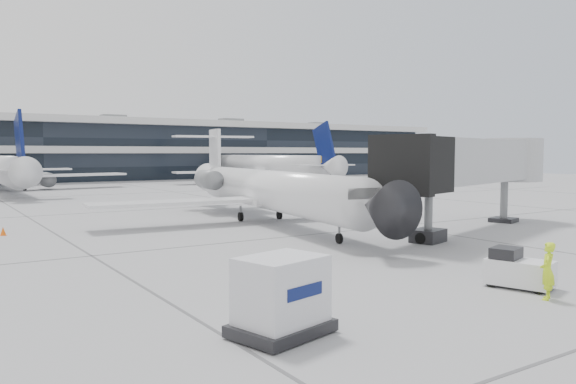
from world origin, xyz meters
TOP-DOWN VIEW (x-y plane):
  - ground at (0.00, 0.00)m, footprint 220.00×220.00m
  - terminal at (0.00, 82.00)m, footprint 170.00×22.00m
  - bg_jet_center at (-8.00, 55.00)m, footprint 32.00×40.00m
  - bg_jet_right at (32.00, 55.00)m, footprint 32.00×40.00m
  - regional_jet at (3.93, 6.88)m, footprint 24.67×30.78m
  - jet_bridge at (13.28, -3.97)m, footprint 18.44×8.41m
  - ramp_worker at (0.90, -16.71)m, footprint 0.85×0.76m
  - baggage_tug at (1.61, -15.09)m, footprint 1.95×2.56m
  - cargo_uld at (-8.66, -14.95)m, footprint 2.99×2.50m
  - traffic_cone at (-12.76, 9.83)m, footprint 0.38×0.38m

SIDE VIEW (x-z plane):
  - ground at x=0.00m, z-range 0.00..0.00m
  - bg_jet_center at x=-8.00m, z-range -4.80..4.80m
  - bg_jet_right at x=32.00m, z-range -4.80..4.80m
  - traffic_cone at x=-12.76m, z-range -0.01..0.51m
  - baggage_tug at x=1.61m, z-range -0.07..1.37m
  - ramp_worker at x=0.90m, z-range 0.00..1.96m
  - cargo_uld at x=-8.66m, z-range 0.01..2.13m
  - regional_jet at x=3.93m, z-range -1.13..5.99m
  - jet_bridge at x=13.28m, z-range 1.38..7.39m
  - terminal at x=0.00m, z-range 0.00..10.00m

